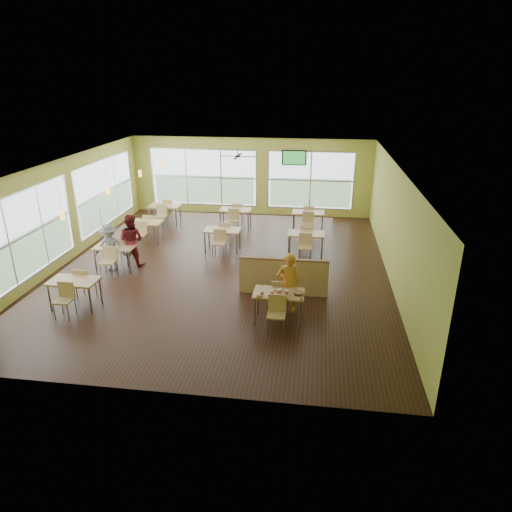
{
  "coord_description": "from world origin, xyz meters",
  "views": [
    {
      "loc": [
        2.78,
        -12.73,
        5.55
      ],
      "look_at": [
        1.23,
        -1.37,
        1.0
      ],
      "focal_mm": 32.0,
      "sensor_mm": 36.0,
      "label": 1
    }
  ],
  "objects_px": {
    "main_table": "(279,297)",
    "man_plaid": "(288,283)",
    "half_wall_divider": "(283,276)",
    "food_basket": "(299,293)"
  },
  "relations": [
    {
      "from": "main_table",
      "to": "man_plaid",
      "type": "xyz_separation_m",
      "value": [
        0.19,
        0.42,
        0.17
      ]
    },
    {
      "from": "main_table",
      "to": "half_wall_divider",
      "type": "xyz_separation_m",
      "value": [
        0.0,
        1.45,
        -0.11
      ]
    },
    {
      "from": "main_table",
      "to": "food_basket",
      "type": "distance_m",
      "value": 0.5
    },
    {
      "from": "half_wall_divider",
      "to": "food_basket",
      "type": "relative_size",
      "value": 9.8
    },
    {
      "from": "half_wall_divider",
      "to": "food_basket",
      "type": "height_order",
      "value": "half_wall_divider"
    },
    {
      "from": "main_table",
      "to": "half_wall_divider",
      "type": "bearing_deg",
      "value": 90.0
    },
    {
      "from": "main_table",
      "to": "man_plaid",
      "type": "distance_m",
      "value": 0.49
    },
    {
      "from": "main_table",
      "to": "half_wall_divider",
      "type": "height_order",
      "value": "half_wall_divider"
    },
    {
      "from": "half_wall_divider",
      "to": "man_plaid",
      "type": "distance_m",
      "value": 1.09
    },
    {
      "from": "man_plaid",
      "to": "food_basket",
      "type": "distance_m",
      "value": 0.53
    }
  ]
}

